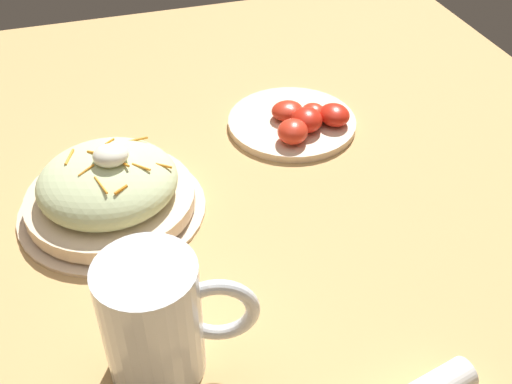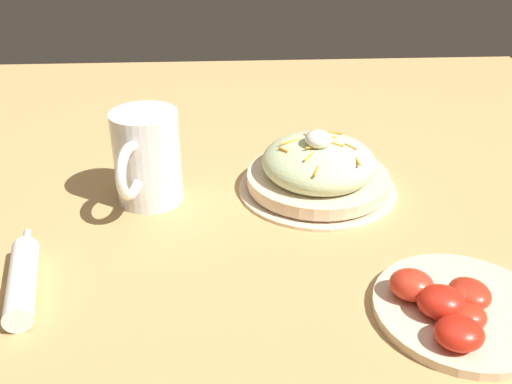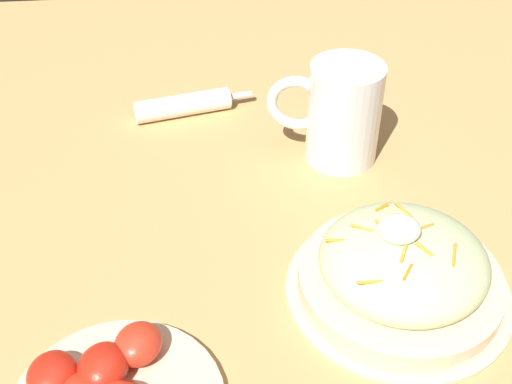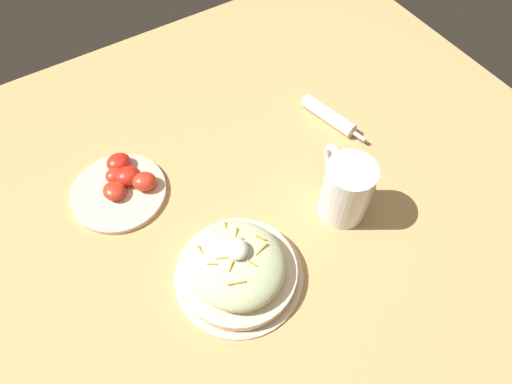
# 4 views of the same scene
# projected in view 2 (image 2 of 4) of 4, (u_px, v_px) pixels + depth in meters

# --- Properties ---
(ground_plane) EXTENTS (1.43, 1.43, 0.00)m
(ground_plane) POSITION_uv_depth(u_px,v_px,m) (247.00, 203.00, 0.85)
(ground_plane) COLOR tan
(salad_plate) EXTENTS (0.24, 0.24, 0.10)m
(salad_plate) POSITION_uv_depth(u_px,v_px,m) (318.00, 170.00, 0.87)
(salad_plate) COLOR beige
(salad_plate) RESTS_ON ground_plane
(beer_mug) EXTENTS (0.15, 0.10, 0.14)m
(beer_mug) POSITION_uv_depth(u_px,v_px,m) (147.00, 163.00, 0.83)
(beer_mug) COLOR white
(beer_mug) RESTS_ON ground_plane
(napkin_roll) EXTENTS (0.18, 0.06, 0.03)m
(napkin_roll) POSITION_uv_depth(u_px,v_px,m) (22.00, 280.00, 0.66)
(napkin_roll) COLOR white
(napkin_roll) RESTS_ON ground_plane
(tomato_plate) EXTENTS (0.20, 0.20, 0.04)m
(tomato_plate) POSITION_uv_depth(u_px,v_px,m) (457.00, 306.00, 0.63)
(tomato_plate) COLOR beige
(tomato_plate) RESTS_ON ground_plane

